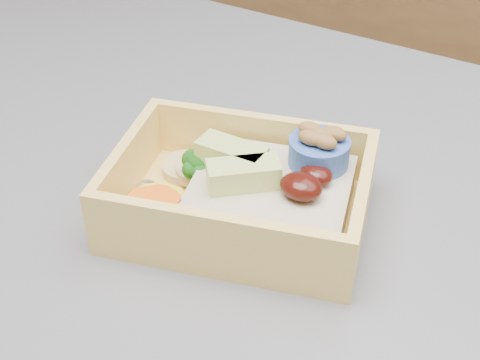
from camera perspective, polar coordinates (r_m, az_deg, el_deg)
The scene contains 1 object.
bento_box at distance 0.48m, azimuth 0.68°, elevation -1.11°, with size 0.21×0.18×0.07m.
Camera 1 is at (0.18, -0.35, 1.24)m, focal length 50.00 mm.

